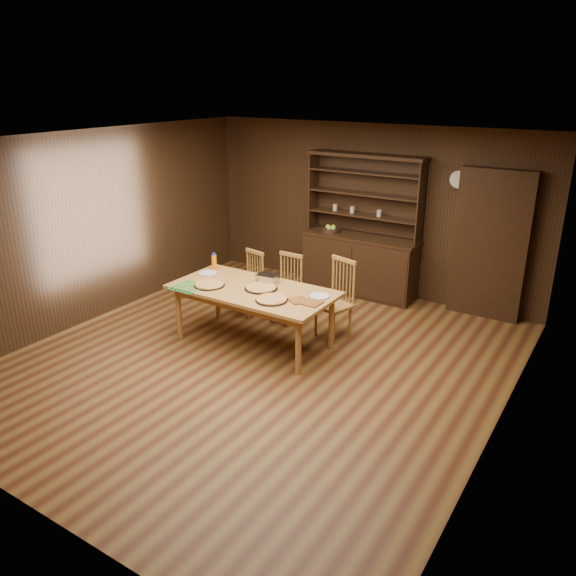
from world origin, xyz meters
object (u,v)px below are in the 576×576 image
Objects in this scene: chair_center at (287,286)px; chair_left at (251,281)px; china_hutch at (360,257)px; dining_table at (253,294)px; chair_right at (338,296)px; juice_bottle at (214,262)px.

chair_left is at bearing -172.83° from chair_center.
chair_center is at bearing -104.69° from china_hutch.
chair_center is at bearing 17.73° from chair_left.
chair_right is (0.78, 0.80, -0.12)m from dining_table.
chair_center is (-0.39, -1.50, -0.09)m from china_hutch.
juice_bottle reaches higher than chair_center.
china_hutch is 2.39m from juice_bottle.
chair_center reaches higher than chair_left.
chair_left is at bearing -164.78° from chair_right.
chair_left is (-0.98, -1.55, -0.11)m from china_hutch.
chair_center is 0.83m from chair_right.
juice_bottle is (-0.86, -0.53, 0.35)m from chair_center.
chair_center is 4.27× the size of juice_bottle.
china_hutch is 1.55m from chair_center.
juice_bottle is (-0.27, -0.47, 0.37)m from chair_left.
china_hutch reaches higher than chair_left.
chair_right is 4.68× the size of juice_bottle.
dining_table is at bearing -98.34° from china_hutch.
chair_right reaches higher than chair_left.
china_hutch reaches higher than juice_bottle.
dining_table is 1.13m from chair_right.
juice_bottle reaches higher than chair_left.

